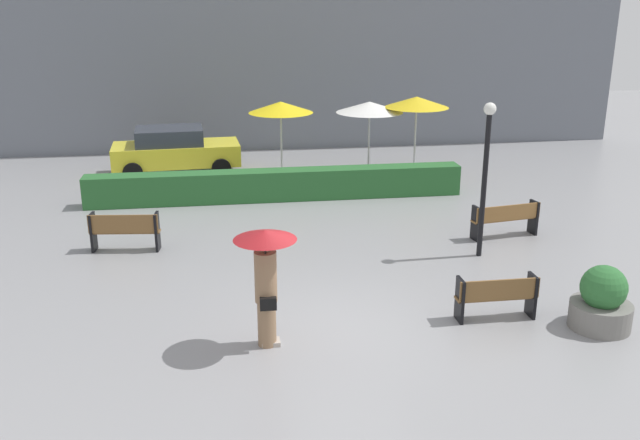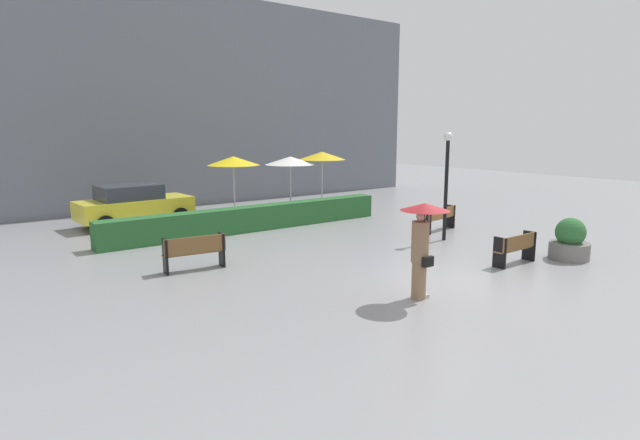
{
  "view_description": "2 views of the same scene",
  "coord_description": "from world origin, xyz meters",
  "px_view_note": "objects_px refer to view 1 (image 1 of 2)",
  "views": [
    {
      "loc": [
        -1.97,
        -11.19,
        5.76
      ],
      "look_at": [
        0.06,
        2.72,
        1.17
      ],
      "focal_mm": 38.53,
      "sensor_mm": 36.0,
      "label": 1
    },
    {
      "loc": [
        -9.61,
        -7.89,
        3.7
      ],
      "look_at": [
        -1.07,
        3.45,
        1.16
      ],
      "focal_mm": 28.94,
      "sensor_mm": 36.0,
      "label": 2
    }
  ],
  "objects_px": {
    "planter_pot": "(602,302)",
    "parked_car": "(175,150)",
    "bench_far_left": "(124,229)",
    "bench_near_right": "(497,295)",
    "pedestrian_with_umbrella": "(266,270)",
    "lamp_post": "(486,163)",
    "patio_umbrella_yellow": "(281,107)",
    "patio_umbrella_white": "(370,107)",
    "bench_far_right": "(506,218)",
    "patio_umbrella_yellow_far": "(417,102)"
  },
  "relations": [
    {
      "from": "parked_car",
      "to": "planter_pot",
      "type": "bearing_deg",
      "value": -57.15
    },
    {
      "from": "bench_far_right",
      "to": "patio_umbrella_white",
      "type": "xyz_separation_m",
      "value": [
        -2.07,
        6.62,
        1.79
      ]
    },
    {
      "from": "pedestrian_with_umbrella",
      "to": "parked_car",
      "type": "distance_m",
      "value": 12.83
    },
    {
      "from": "bench_near_right",
      "to": "bench_far_right",
      "type": "distance_m",
      "value": 4.79
    },
    {
      "from": "patio_umbrella_white",
      "to": "patio_umbrella_yellow_far",
      "type": "bearing_deg",
      "value": -11.47
    },
    {
      "from": "bench_far_left",
      "to": "pedestrian_with_umbrella",
      "type": "relative_size",
      "value": 0.77
    },
    {
      "from": "bench_far_left",
      "to": "patio_umbrella_yellow_far",
      "type": "xyz_separation_m",
      "value": [
        8.7,
        5.94,
        1.94
      ]
    },
    {
      "from": "planter_pot",
      "to": "patio_umbrella_yellow_far",
      "type": "distance_m",
      "value": 11.43
    },
    {
      "from": "bench_near_right",
      "to": "patio_umbrella_yellow_far",
      "type": "distance_m",
      "value": 10.95
    },
    {
      "from": "pedestrian_with_umbrella",
      "to": "patio_umbrella_yellow_far",
      "type": "distance_m",
      "value": 12.52
    },
    {
      "from": "patio_umbrella_yellow",
      "to": "lamp_post",
      "type": "bearing_deg",
      "value": -61.91
    },
    {
      "from": "lamp_post",
      "to": "patio_umbrella_yellow",
      "type": "xyz_separation_m",
      "value": [
        -3.93,
        7.36,
        0.21
      ]
    },
    {
      "from": "bench_far_right",
      "to": "pedestrian_with_umbrella",
      "type": "height_order",
      "value": "pedestrian_with_umbrella"
    },
    {
      "from": "planter_pot",
      "to": "parked_car",
      "type": "xyz_separation_m",
      "value": [
        -8.26,
        12.79,
        0.31
      ]
    },
    {
      "from": "bench_far_right",
      "to": "lamp_post",
      "type": "relative_size",
      "value": 0.5
    },
    {
      "from": "patio_umbrella_yellow",
      "to": "patio_umbrella_white",
      "type": "height_order",
      "value": "patio_umbrella_yellow"
    },
    {
      "from": "bench_near_right",
      "to": "patio_umbrella_white",
      "type": "relative_size",
      "value": 0.61
    },
    {
      "from": "bench_far_right",
      "to": "patio_umbrella_yellow",
      "type": "distance_m",
      "value": 8.23
    },
    {
      "from": "bench_far_right",
      "to": "parked_car",
      "type": "xyz_separation_m",
      "value": [
        -8.51,
        7.85,
        0.3
      ]
    },
    {
      "from": "planter_pot",
      "to": "patio_umbrella_yellow",
      "type": "height_order",
      "value": "patio_umbrella_yellow"
    },
    {
      "from": "bench_far_left",
      "to": "planter_pot",
      "type": "height_order",
      "value": "planter_pot"
    },
    {
      "from": "patio_umbrella_white",
      "to": "parked_car",
      "type": "height_order",
      "value": "patio_umbrella_white"
    },
    {
      "from": "bench_far_right",
      "to": "parked_car",
      "type": "distance_m",
      "value": 11.58
    },
    {
      "from": "patio_umbrella_yellow_far",
      "to": "bench_near_right",
      "type": "bearing_deg",
      "value": -97.59
    },
    {
      "from": "bench_near_right",
      "to": "planter_pot",
      "type": "xyz_separation_m",
      "value": [
        1.75,
        -0.58,
        0.02
      ]
    },
    {
      "from": "lamp_post",
      "to": "bench_far_left",
      "type": "bearing_deg",
      "value": 169.6
    },
    {
      "from": "pedestrian_with_umbrella",
      "to": "bench_far_right",
      "type": "bearing_deg",
      "value": 37.17
    },
    {
      "from": "bench_near_right",
      "to": "lamp_post",
      "type": "height_order",
      "value": "lamp_post"
    },
    {
      "from": "bench_near_right",
      "to": "pedestrian_with_umbrella",
      "type": "relative_size",
      "value": 0.71
    },
    {
      "from": "lamp_post",
      "to": "bench_near_right",
      "type": "bearing_deg",
      "value": -105.62
    },
    {
      "from": "bench_near_right",
      "to": "patio_umbrella_white",
      "type": "xyz_separation_m",
      "value": [
        -0.07,
        10.98,
        1.81
      ]
    },
    {
      "from": "bench_near_right",
      "to": "patio_umbrella_yellow",
      "type": "distance_m",
      "value": 11.18
    },
    {
      "from": "planter_pot",
      "to": "parked_car",
      "type": "bearing_deg",
      "value": 122.85
    },
    {
      "from": "patio_umbrella_yellow_far",
      "to": "planter_pot",
      "type": "bearing_deg",
      "value": -88.34
    },
    {
      "from": "patio_umbrella_yellow_far",
      "to": "lamp_post",
      "type": "bearing_deg",
      "value": -93.99
    },
    {
      "from": "bench_far_right",
      "to": "patio_umbrella_yellow_far",
      "type": "relative_size",
      "value": 0.68
    },
    {
      "from": "pedestrian_with_umbrella",
      "to": "lamp_post",
      "type": "distance_m",
      "value": 6.4
    },
    {
      "from": "bench_far_left",
      "to": "patio_umbrella_yellow_far",
      "type": "height_order",
      "value": "patio_umbrella_yellow_far"
    },
    {
      "from": "bench_far_left",
      "to": "bench_near_right",
      "type": "height_order",
      "value": "bench_far_left"
    },
    {
      "from": "lamp_post",
      "to": "parked_car",
      "type": "height_order",
      "value": "lamp_post"
    },
    {
      "from": "pedestrian_with_umbrella",
      "to": "planter_pot",
      "type": "height_order",
      "value": "pedestrian_with_umbrella"
    },
    {
      "from": "pedestrian_with_umbrella",
      "to": "planter_pot",
      "type": "bearing_deg",
      "value": -1.59
    },
    {
      "from": "bench_near_right",
      "to": "patio_umbrella_yellow",
      "type": "bearing_deg",
      "value": 105.95
    },
    {
      "from": "bench_far_left",
      "to": "pedestrian_with_umbrella",
      "type": "xyz_separation_m",
      "value": [
        2.99,
        -5.15,
        0.88
      ]
    },
    {
      "from": "bench_far_left",
      "to": "bench_near_right",
      "type": "bearing_deg",
      "value": -33.01
    },
    {
      "from": "bench_far_right",
      "to": "planter_pot",
      "type": "relative_size",
      "value": 1.5
    },
    {
      "from": "planter_pot",
      "to": "parked_car",
      "type": "distance_m",
      "value": 15.23
    },
    {
      "from": "bench_near_right",
      "to": "planter_pot",
      "type": "relative_size",
      "value": 1.27
    },
    {
      "from": "bench_near_right",
      "to": "pedestrian_with_umbrella",
      "type": "distance_m",
      "value": 4.41
    },
    {
      "from": "lamp_post",
      "to": "patio_umbrella_yellow_far",
      "type": "bearing_deg",
      "value": 86.01
    }
  ]
}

